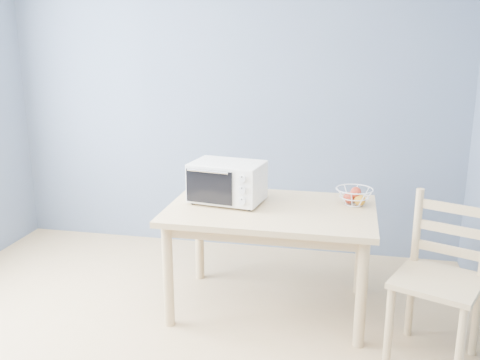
% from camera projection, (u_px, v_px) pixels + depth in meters
% --- Properties ---
extents(room, '(4.01, 4.51, 2.61)m').
position_uv_depth(room, '(125.00, 162.00, 2.53)').
color(room, tan).
rests_on(room, ground).
extents(dining_table, '(1.40, 0.90, 0.75)m').
position_uv_depth(dining_table, '(271.00, 222.00, 3.65)').
color(dining_table, tan).
rests_on(dining_table, ground).
extents(toaster_oven, '(0.53, 0.41, 0.29)m').
position_uv_depth(toaster_oven, '(225.00, 181.00, 3.71)').
color(toaster_oven, white).
rests_on(toaster_oven, dining_table).
extents(fruit_basket, '(0.30, 0.30, 0.13)m').
position_uv_depth(fruit_basket, '(354.00, 196.00, 3.67)').
color(fruit_basket, white).
rests_on(fruit_basket, dining_table).
extents(dining_chair, '(0.60, 0.60, 0.99)m').
position_uv_depth(dining_chair, '(439.00, 282.00, 3.12)').
color(dining_chair, tan).
rests_on(dining_chair, ground).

